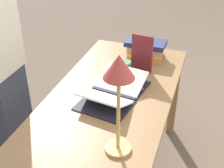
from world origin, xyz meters
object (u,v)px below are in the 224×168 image
open_book (113,91)px  book_standing_upright (142,53)px  book_stack_tall (145,50)px  coffee_mug (124,68)px  reading_lamp (119,80)px

open_book → book_standing_upright: book_standing_upright is taller
book_stack_tall → coffee_mug: 0.31m
book_stack_tall → reading_lamp: size_ratio=0.58×
open_book → book_standing_upright: size_ratio=1.99×
open_book → book_standing_upright: bearing=175.6°
book_standing_upright → open_book: bearing=-5.4°
book_standing_upright → reading_lamp: bearing=13.9°
book_stack_tall → coffee_mug: (0.30, -0.08, -0.02)m
book_stack_tall → open_book: bearing=-6.1°
book_standing_upright → reading_lamp: reading_lamp is taller
book_standing_upright → book_stack_tall: bearing=-165.6°
book_standing_upright → coffee_mug: bearing=-43.0°
book_stack_tall → reading_lamp: 1.07m
open_book → book_standing_upright: (-0.36, 0.09, 0.11)m
open_book → book_standing_upright: 0.38m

